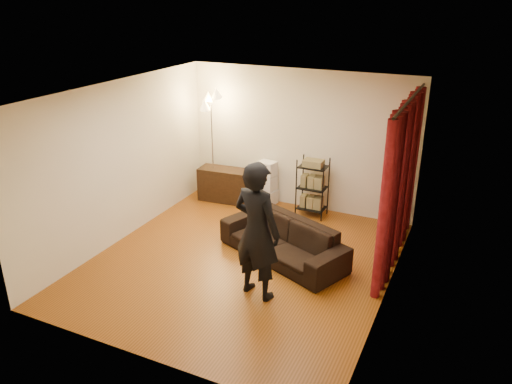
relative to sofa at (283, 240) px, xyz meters
The scene contains 14 objects.
floor 0.73m from the sofa, 143.56° to the right, with size 5.00×5.00×0.00m, color brown.
ceiling 2.47m from the sofa, 143.56° to the right, with size 5.00×5.00×0.00m, color white.
wall_back 2.41m from the sofa, 104.10° to the left, with size 5.00×5.00×0.00m, color beige.
wall_front 3.12m from the sofa, 100.38° to the right, with size 5.00×5.00×0.00m, color beige.
wall_left 2.99m from the sofa, behind, with size 5.00×5.00×0.00m, color beige.
wall_right 2.04m from the sofa, 12.81° to the right, with size 5.00×5.00×0.00m, color beige.
curtain_rod 2.88m from the sofa, 24.37° to the left, with size 0.04×0.04×2.65m, color black.
curtain 2.00m from the sofa, 24.64° to the left, with size 0.22×2.65×2.55m, color maroon, non-canonical shape.
sofa is the anchor object (origin of this frame).
person 1.31m from the sofa, 86.76° to the right, with size 0.72×0.48×1.98m, color black.
media_cabinet 2.56m from the sofa, 138.19° to the left, with size 1.16×0.44×0.68m, color black.
storage_boxes 2.23m from the sofa, 120.41° to the left, with size 0.36×0.29×0.89m, color silver, non-canonical shape.
wire_shelf 1.77m from the sofa, 93.85° to the left, with size 0.52×0.36×1.14m, color black, non-canonical shape.
floor_lamp 2.88m from the sofa, 142.91° to the left, with size 0.40×0.40×2.21m, color silver, non-canonical shape.
Camera 1 is at (3.14, -6.21, 4.01)m, focal length 35.00 mm.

